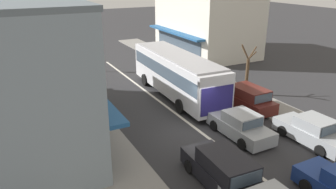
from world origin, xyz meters
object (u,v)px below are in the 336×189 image
at_px(pedestrian_with_handbag_near, 91,92).
at_px(traffic_light_downstreet, 67,41).
at_px(parked_sedan_kerb_front, 313,131).
at_px(parked_wagon_kerb_second, 246,98).
at_px(city_bus, 177,72).
at_px(street_tree_right, 247,72).
at_px(pedestrian_browsing_midblock, 69,76).
at_px(parked_sedan_kerb_third, 203,78).
at_px(wagon_queue_far_back, 223,170).
at_px(sedan_queue_gap_filler, 240,126).

bearing_deg(pedestrian_with_handbag_near, traffic_light_downstreet, 86.93).
xyz_separation_m(parked_sedan_kerb_front, parked_wagon_kerb_second, (-0.02, 5.47, 0.08)).
bearing_deg(city_bus, street_tree_right, -23.53).
bearing_deg(parked_wagon_kerb_second, pedestrian_browsing_midblock, 135.78).
distance_m(parked_sedan_kerb_third, street_tree_right, 3.83).
relative_size(wagon_queue_far_back, traffic_light_downstreet, 1.09).
relative_size(parked_wagon_kerb_second, pedestrian_browsing_midblock, 2.78).
distance_m(parked_sedan_kerb_third, pedestrian_browsing_midblock, 10.81).
xyz_separation_m(wagon_queue_far_back, parked_wagon_kerb_second, (6.66, 6.38, 0.00)).
distance_m(city_bus, sedan_queue_gap_filler, 7.48).
bearing_deg(parked_sedan_kerb_third, sedan_queue_gap_filler, -109.86).
bearing_deg(pedestrian_with_handbag_near, wagon_queue_far_back, -76.83).
relative_size(city_bus, parked_wagon_kerb_second, 2.42).
relative_size(street_tree_right, pedestrian_with_handbag_near, 2.43).
relative_size(wagon_queue_far_back, parked_sedan_kerb_front, 1.08).
relative_size(city_bus, pedestrian_with_handbag_near, 6.71).
bearing_deg(wagon_queue_far_back, parked_sedan_kerb_front, 7.79).
xyz_separation_m(parked_sedan_kerb_front, parked_sedan_kerb_third, (-0.00, 10.84, 0.00)).
xyz_separation_m(parked_sedan_kerb_third, street_tree_right, (1.76, -3.20, 1.14)).
xyz_separation_m(city_bus, pedestrian_with_handbag_near, (-6.27, 0.85, -0.81)).
xyz_separation_m(parked_sedan_kerb_front, street_tree_right, (1.76, 7.64, 1.14)).
bearing_deg(street_tree_right, sedan_queue_gap_filler, -132.51).
xyz_separation_m(sedan_queue_gap_filler, pedestrian_with_handbag_near, (-6.32, 8.23, 0.40)).
height_order(parked_sedan_kerb_front, pedestrian_with_handbag_near, pedestrian_with_handbag_near).
bearing_deg(pedestrian_with_handbag_near, parked_sedan_kerb_third, 1.36).
bearing_deg(traffic_light_downstreet, sedan_queue_gap_filler, -72.38).
distance_m(parked_sedan_kerb_front, traffic_light_downstreet, 22.52).
bearing_deg(sedan_queue_gap_filler, traffic_light_downstreet, 107.62).
relative_size(parked_wagon_kerb_second, pedestrian_with_handbag_near, 2.78).
bearing_deg(traffic_light_downstreet, parked_wagon_kerb_second, -59.75).
height_order(parked_wagon_kerb_second, street_tree_right, street_tree_right).
bearing_deg(wagon_queue_far_back, parked_wagon_kerb_second, 43.78).
bearing_deg(street_tree_right, parked_wagon_kerb_second, -129.33).
distance_m(parked_sedan_kerb_front, pedestrian_with_handbag_near, 14.17).
height_order(parked_wagon_kerb_second, pedestrian_with_handbag_near, pedestrian_with_handbag_near).
bearing_deg(sedan_queue_gap_filler, city_bus, 90.38).
bearing_deg(parked_wagon_kerb_second, parked_sedan_kerb_front, -89.81).
bearing_deg(parked_wagon_kerb_second, traffic_light_downstreet, 120.25).
bearing_deg(sedan_queue_gap_filler, wagon_queue_far_back, -137.69).
xyz_separation_m(parked_sedan_kerb_third, traffic_light_downstreet, (-8.84, 9.76, 2.19)).
bearing_deg(city_bus, parked_sedan_kerb_front, -72.35).
distance_m(wagon_queue_far_back, parked_sedan_kerb_front, 6.74).
height_order(sedan_queue_gap_filler, wagon_queue_far_back, wagon_queue_far_back).
bearing_deg(parked_sedan_kerb_third, parked_sedan_kerb_front, -89.98).
xyz_separation_m(sedan_queue_gap_filler, parked_sedan_kerb_third, (3.05, 8.46, 0.00)).
bearing_deg(parked_sedan_kerb_front, pedestrian_with_handbag_near, 131.46).
distance_m(parked_sedan_kerb_front, parked_sedan_kerb_third, 10.84).
relative_size(sedan_queue_gap_filler, parked_sedan_kerb_front, 1.00).
distance_m(city_bus, pedestrian_browsing_midblock, 8.71).
bearing_deg(sedan_queue_gap_filler, parked_sedan_kerb_front, -37.92).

